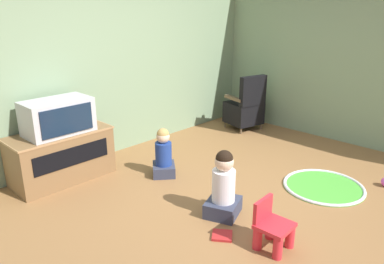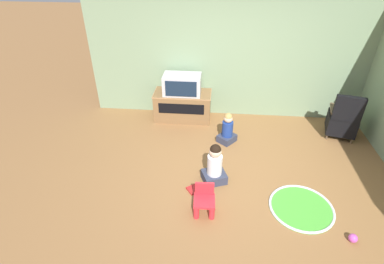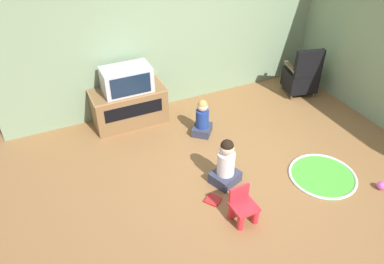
{
  "view_description": "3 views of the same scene",
  "coord_description": "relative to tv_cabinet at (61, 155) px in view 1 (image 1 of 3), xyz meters",
  "views": [
    {
      "loc": [
        -2.96,
        -2.16,
        2.04
      ],
      "look_at": [
        -0.43,
        0.28,
        0.84
      ],
      "focal_mm": 35.0,
      "sensor_mm": 36.0,
      "label": 1
    },
    {
      "loc": [
        -0.35,
        -3.69,
        3.29
      ],
      "look_at": [
        -0.7,
        0.23,
        0.73
      ],
      "focal_mm": 28.0,
      "sensor_mm": 36.0,
      "label": 2
    },
    {
      "loc": [
        -2.29,
        -3.25,
        3.54
      ],
      "look_at": [
        -0.69,
        0.21,
        0.77
      ],
      "focal_mm": 35.0,
      "sensor_mm": 36.0,
      "label": 3
    }
  ],
  "objects": [
    {
      "name": "yellow_kid_chair",
      "position": [
        0.6,
        -2.59,
        -0.13
      ],
      "size": [
        0.31,
        0.3,
        0.44
      ],
      "rotation": [
        0.0,
        0.0,
        0.04
      ],
      "color": "red",
      "rests_on": "ground_plane"
    },
    {
      "name": "ground_plane",
      "position": [
        1.05,
        -1.88,
        -0.31
      ],
      "size": [
        30.0,
        30.0,
        0.0
      ],
      "primitive_type": "plane",
      "color": "olive"
    },
    {
      "name": "television",
      "position": [
        0.0,
        -0.03,
        0.49
      ],
      "size": [
        0.76,
        0.45,
        0.4
      ],
      "color": "#B7B7BC",
      "rests_on": "tv_cabinet"
    },
    {
      "name": "wall_back",
      "position": [
        0.92,
        0.35,
        1.04
      ],
      "size": [
        5.74,
        0.12,
        2.7
      ],
      "color": "gray",
      "rests_on": "ground_plane"
    },
    {
      "name": "child_watching_center",
      "position": [
        0.94,
        -0.8,
        -0.05
      ],
      "size": [
        0.41,
        0.41,
        0.61
      ],
      "rotation": [
        0.0,
        0.0,
        0.88
      ],
      "color": "#33384C",
      "rests_on": "ground_plane"
    },
    {
      "name": "wall_right",
      "position": [
        3.73,
        -2.23,
        1.04
      ],
      "size": [
        0.12,
        5.29,
        2.7
      ],
      "color": "gray",
      "rests_on": "ground_plane"
    },
    {
      "name": "tv_cabinet",
      "position": [
        0.0,
        0.0,
        0.0
      ],
      "size": [
        1.19,
        0.56,
        0.6
      ],
      "color": "brown",
      "rests_on": "ground_plane"
    },
    {
      "name": "book",
      "position": [
        0.42,
        -2.18,
        -0.3
      ],
      "size": [
        0.25,
        0.25,
        0.02
      ],
      "rotation": [
        0.0,
        0.0,
        2.2
      ],
      "color": "#B22323",
      "rests_on": "ground_plane"
    },
    {
      "name": "black_armchair",
      "position": [
        3.13,
        -0.43,
        0.05
      ],
      "size": [
        0.63,
        0.62,
        0.94
      ],
      "rotation": [
        0.0,
        0.0,
        2.9
      ],
      "color": "brown",
      "rests_on": "ground_plane"
    },
    {
      "name": "child_watching_left",
      "position": [
        0.73,
        -1.93,
        -0.01
      ],
      "size": [
        0.44,
        0.42,
        0.7
      ],
      "rotation": [
        0.0,
        0.0,
        0.36
      ],
      "color": "#33384C",
      "rests_on": "ground_plane"
    },
    {
      "name": "play_mat",
      "position": [
        2.01,
        -2.41,
        -0.3
      ],
      "size": [
        0.93,
        0.93,
        0.04
      ],
      "color": "green",
      "rests_on": "ground_plane"
    }
  ]
}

